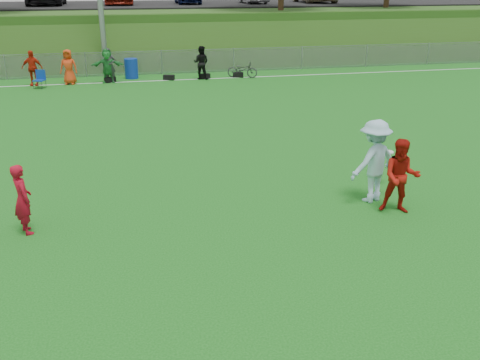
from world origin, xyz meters
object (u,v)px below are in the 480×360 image
object	(u,v)px
player_red_left	(23,199)
player_red_center	(401,177)
frisbee	(388,152)
recycling_bin	(131,69)
bicycle	(242,70)
player_blue	(374,161)

from	to	relation	value
player_red_left	player_red_center	bearing A→B (deg)	-120.12
frisbee	recycling_bin	distance (m)	17.95
player_red_left	recycling_bin	bearing A→B (deg)	-33.59
player_red_center	frisbee	world-z (taller)	player_red_center
recycling_bin	player_red_center	bearing A→B (deg)	-73.77
player_red_left	recycling_bin	xyz separation A→B (m)	(2.65, 17.90, -0.24)
player_red_left	frisbee	bearing A→B (deg)	-108.75
player_red_center	bicycle	size ratio (longest dim) A/B	1.07
player_red_center	player_blue	world-z (taller)	player_blue
player_red_left	player_red_center	size ratio (longest dim) A/B	0.88
frisbee	recycling_bin	size ratio (longest dim) A/B	0.30
bicycle	recycling_bin	bearing A→B (deg)	104.52
player_red_left	player_red_center	world-z (taller)	player_red_center
player_red_left	bicycle	xyz separation A→B (m)	(8.37, 16.91, -0.33)
player_blue	bicycle	xyz separation A→B (m)	(0.62, 16.86, -0.57)
player_red_left	frisbee	world-z (taller)	player_red_left
recycling_bin	bicycle	world-z (taller)	recycling_bin
bicycle	player_blue	bearing A→B (deg)	-157.66
bicycle	player_red_left	bearing A→B (deg)	178.09
player_red_center	recycling_bin	distance (m)	19.38
player_blue	frisbee	world-z (taller)	player_blue
frisbee	player_red_center	bearing A→B (deg)	-107.23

